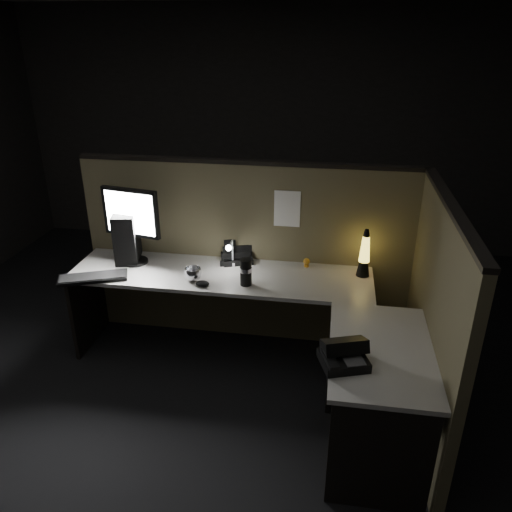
# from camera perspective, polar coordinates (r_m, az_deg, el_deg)

# --- Properties ---
(floor) EXTENTS (6.00, 6.00, 0.00)m
(floor) POSITION_cam_1_polar(r_m,az_deg,el_deg) (3.70, -3.57, -16.55)
(floor) COLOR black
(floor) RESTS_ON ground
(room_shell) EXTENTS (6.00, 6.00, 6.00)m
(room_shell) POSITION_cam_1_polar(r_m,az_deg,el_deg) (2.90, -4.41, 8.29)
(room_shell) COLOR silver
(room_shell) RESTS_ON ground
(partition_back) EXTENTS (2.66, 0.06, 1.50)m
(partition_back) POSITION_cam_1_polar(r_m,az_deg,el_deg) (4.06, -1.02, 0.14)
(partition_back) COLOR brown
(partition_back) RESTS_ON ground
(partition_right) EXTENTS (0.06, 1.66, 1.50)m
(partition_right) POSITION_cam_1_polar(r_m,az_deg,el_deg) (3.34, 19.52, -7.22)
(partition_right) COLOR brown
(partition_right) RESTS_ON ground
(desk) EXTENTS (2.60, 1.60, 0.73)m
(desk) POSITION_cam_1_polar(r_m,az_deg,el_deg) (3.53, -0.06, -7.07)
(desk) COLOR #B2AEA8
(desk) RESTS_ON ground
(pc_tower) EXTENTS (0.25, 0.41, 0.40)m
(pc_tower) POSITION_cam_1_polar(r_m,az_deg,el_deg) (4.12, -14.46, 2.41)
(pc_tower) COLOR black
(pc_tower) RESTS_ON desk
(monitor) EXTENTS (0.47, 0.20, 0.61)m
(monitor) POSITION_cam_1_polar(r_m,az_deg,el_deg) (3.97, -14.07, 4.16)
(monitor) COLOR black
(monitor) RESTS_ON desk
(keyboard) EXTENTS (0.52, 0.34, 0.02)m
(keyboard) POSITION_cam_1_polar(r_m,az_deg,el_deg) (3.91, -18.14, -2.36)
(keyboard) COLOR black
(keyboard) RESTS_ON desk
(mouse) EXTENTS (0.10, 0.07, 0.04)m
(mouse) POSITION_cam_1_polar(r_m,az_deg,el_deg) (3.63, -6.14, -3.16)
(mouse) COLOR black
(mouse) RESTS_ON desk
(clip_lamp) EXTENTS (0.04, 0.18, 0.23)m
(clip_lamp) POSITION_cam_1_polar(r_m,az_deg,el_deg) (3.82, -2.91, 0.32)
(clip_lamp) COLOR silver
(clip_lamp) RESTS_ON desk
(organizer) EXTENTS (0.29, 0.27, 0.18)m
(organizer) POSITION_cam_1_polar(r_m,az_deg,el_deg) (4.00, -2.16, 0.03)
(organizer) COLOR black
(organizer) RESTS_ON desk
(lava_lamp) EXTENTS (0.10, 0.10, 0.37)m
(lava_lamp) POSITION_cam_1_polar(r_m,az_deg,el_deg) (3.79, 12.27, -0.07)
(lava_lamp) COLOR black
(lava_lamp) RESTS_ON desk
(travel_mug) EXTENTS (0.09, 0.09, 0.20)m
(travel_mug) POSITION_cam_1_polar(r_m,az_deg,el_deg) (3.60, -1.17, -1.87)
(travel_mug) COLOR black
(travel_mug) RESTS_ON desk
(steel_mug) EXTENTS (0.14, 0.14, 0.10)m
(steel_mug) POSITION_cam_1_polar(r_m,az_deg,el_deg) (3.71, -7.22, -2.07)
(steel_mug) COLOR #B4B5BB
(steel_mug) RESTS_ON desk
(figurine) EXTENTS (0.05, 0.05, 0.05)m
(figurine) POSITION_cam_1_polar(r_m,az_deg,el_deg) (3.91, 5.80, -0.62)
(figurine) COLOR orange
(figurine) RESTS_ON desk
(pinned_paper) EXTENTS (0.20, 0.00, 0.29)m
(pinned_paper) POSITION_cam_1_polar(r_m,az_deg,el_deg) (3.83, 3.57, 5.40)
(pinned_paper) COLOR white
(pinned_paper) RESTS_ON partition_back
(desk_phone) EXTENTS (0.30, 0.30, 0.15)m
(desk_phone) POSITION_cam_1_polar(r_m,az_deg,el_deg) (2.86, 9.92, -11.00)
(desk_phone) COLOR black
(desk_phone) RESTS_ON desk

